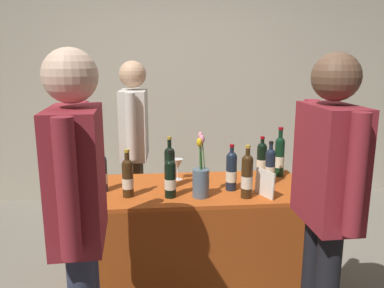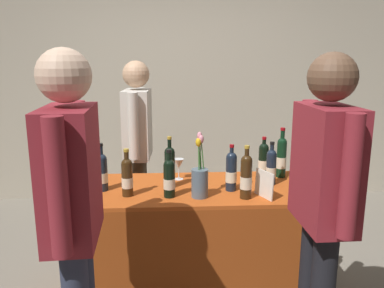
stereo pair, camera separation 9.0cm
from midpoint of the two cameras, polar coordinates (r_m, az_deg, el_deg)
name	(u,v)px [view 1 (the left image)]	position (r m, az deg, el deg)	size (l,w,h in m)	color
back_partition	(176,73)	(4.47, -3.00, 10.39)	(7.30, 0.12, 2.90)	#B2A893
tasting_table	(192,221)	(2.70, -0.97, -11.32)	(1.55, 0.69, 0.77)	#B74C19
featured_wine_bottle	(270,166)	(2.70, 10.58, -3.17)	(0.07, 0.07, 0.30)	#192333
display_bottle_0	(170,178)	(2.40, -4.32, -5.00)	(0.07, 0.07, 0.31)	black
display_bottle_1	(170,167)	(2.58, -4.33, -3.39)	(0.07, 0.07, 0.35)	black
display_bottle_2	(101,172)	(2.57, -14.27, -4.08)	(0.08, 0.08, 0.32)	#192333
display_bottle_3	(128,177)	(2.45, -10.55, -4.83)	(0.07, 0.07, 0.30)	#38230F
display_bottle_4	(231,170)	(2.53, 4.84, -3.92)	(0.07, 0.07, 0.31)	#192333
display_bottle_5	(262,159)	(2.87, 9.41, -2.17)	(0.07, 0.07, 0.30)	black
display_bottle_6	(280,156)	(2.88, 11.97, -1.70)	(0.07, 0.07, 0.37)	black
display_bottle_7	(299,172)	(2.50, 14.62, -4.09)	(0.08, 0.08, 0.35)	black
display_bottle_8	(247,175)	(2.40, 7.09, -4.65)	(0.07, 0.07, 0.34)	#38230F
wine_glass_near_vendor	(178,164)	(2.75, -3.06, -3.05)	(0.08, 0.08, 0.15)	silver
flower_vase	(201,179)	(2.40, 0.24, -5.15)	(0.10, 0.10, 0.41)	slate
brochure_stand	(265,183)	(2.46, 9.70, -5.77)	(0.17, 0.01, 0.17)	silver
vendor_presenter	(135,139)	(3.27, -9.28, 0.74)	(0.23, 0.58, 1.60)	#4C4233
taster_foreground_right	(327,190)	(2.00, 18.14, -6.53)	(0.23, 0.57, 1.65)	black
taster_foreground_left	(79,203)	(1.79, -17.82, -8.38)	(0.23, 0.58, 1.67)	#2D3347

